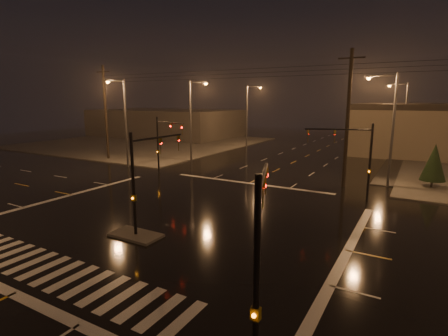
{
  "coord_description": "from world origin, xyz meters",
  "views": [
    {
      "loc": [
        13.82,
        -17.98,
        7.73
      ],
      "look_at": [
        1.85,
        3.02,
        3.0
      ],
      "focal_mm": 28.0,
      "sensor_mm": 36.0,
      "label": 1
    }
  ],
  "objects": [
    {
      "name": "crosswalk",
      "position": [
        0.0,
        -9.0,
        0.01
      ],
      "size": [
        15.0,
        2.6,
        0.01
      ],
      "primitive_type": "cube",
      "color": "beige",
      "rests_on": "ground"
    },
    {
      "name": "utility_pole_0",
      "position": [
        -22.0,
        14.0,
        6.13
      ],
      "size": [
        2.2,
        0.32,
        12.0
      ],
      "color": "black",
      "rests_on": "ground"
    },
    {
      "name": "conifer_0",
      "position": [
        14.93,
        17.39,
        2.33
      ],
      "size": [
        2.09,
        2.09,
        3.97
      ],
      "color": "black",
      "rests_on": "ground"
    },
    {
      "name": "stop_bar_far",
      "position": [
        0.0,
        11.0,
        0.01
      ],
      "size": [
        16.0,
        0.5,
        0.01
      ],
      "primitive_type": "cube",
      "color": "beige",
      "rests_on": "ground"
    },
    {
      "name": "streetlight_1",
      "position": [
        -11.18,
        18.0,
        5.8
      ],
      "size": [
        2.77,
        0.32,
        10.0
      ],
      "color": "#38383A",
      "rests_on": "ground"
    },
    {
      "name": "sidewalk_nw",
      "position": [
        -30.0,
        30.0,
        0.06
      ],
      "size": [
        36.0,
        36.0,
        0.12
      ],
      "primitive_type": "cube",
      "color": "#45433D",
      "rests_on": "ground"
    },
    {
      "name": "signal_mast_nw",
      "position": [
        -9.5,
        10.14,
        3.79
      ],
      "size": [
        4.84,
        1.86,
        6.0
      ],
      "color": "black",
      "rests_on": "ground"
    },
    {
      "name": "signal_mast_median",
      "position": [
        0.0,
        -3.07,
        3.75
      ],
      "size": [
        0.25,
        4.59,
        6.0
      ],
      "color": "black",
      "rests_on": "ground"
    },
    {
      "name": "streetlight_4",
      "position": [
        11.18,
        36.0,
        5.8
      ],
      "size": [
        2.77,
        0.32,
        10.0
      ],
      "color": "#38383A",
      "rests_on": "ground"
    },
    {
      "name": "streetlight_5",
      "position": [
        -16.0,
        11.18,
        5.8
      ],
      "size": [
        0.32,
        2.77,
        10.0
      ],
      "color": "#38383A",
      "rests_on": "ground"
    },
    {
      "name": "stop_bar_near",
      "position": [
        0.0,
        -11.0,
        0.01
      ],
      "size": [
        16.0,
        0.5,
        0.01
      ],
      "primitive_type": "cube",
      "color": "beige",
      "rests_on": "ground"
    },
    {
      "name": "median_island",
      "position": [
        0.0,
        -4.0,
        0.07
      ],
      "size": [
        3.0,
        1.6,
        0.15
      ],
      "primitive_type": "cube",
      "color": "#45433D",
      "rests_on": "ground"
    },
    {
      "name": "streetlight_3",
      "position": [
        11.18,
        16.0,
        5.8
      ],
      "size": [
        2.77,
        0.32,
        10.0
      ],
      "color": "#38383A",
      "rests_on": "ground"
    },
    {
      "name": "signal_mast_ne",
      "position": [
        9.5,
        10.14,
        3.79
      ],
      "size": [
        4.84,
        1.86,
        6.0
      ],
      "color": "black",
      "rests_on": "ground"
    },
    {
      "name": "ground",
      "position": [
        0.0,
        0.0,
        0.0
      ],
      "size": [
        140.0,
        140.0,
        0.0
      ],
      "primitive_type": "plane",
      "color": "black",
      "rests_on": "ground"
    },
    {
      "name": "signal_mast_se",
      "position": [
        10.23,
        -9.75,
        3.71
      ],
      "size": [
        1.55,
        3.87,
        6.0
      ],
      "color": "black",
      "rests_on": "ground"
    },
    {
      "name": "commercial_block",
      "position": [
        -35.0,
        42.0,
        2.8
      ],
      "size": [
        30.0,
        18.0,
        5.6
      ],
      "primitive_type": "cube",
      "color": "#44403C",
      "rests_on": "ground"
    },
    {
      "name": "utility_pole_1",
      "position": [
        8.0,
        14.0,
        6.13
      ],
      "size": [
        2.2,
        0.32,
        12.0
      ],
      "color": "black",
      "rests_on": "ground"
    },
    {
      "name": "streetlight_2",
      "position": [
        -11.18,
        34.0,
        5.8
      ],
      "size": [
        2.77,
        0.32,
        10.0
      ],
      "color": "#38383A",
      "rests_on": "ground"
    }
  ]
}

